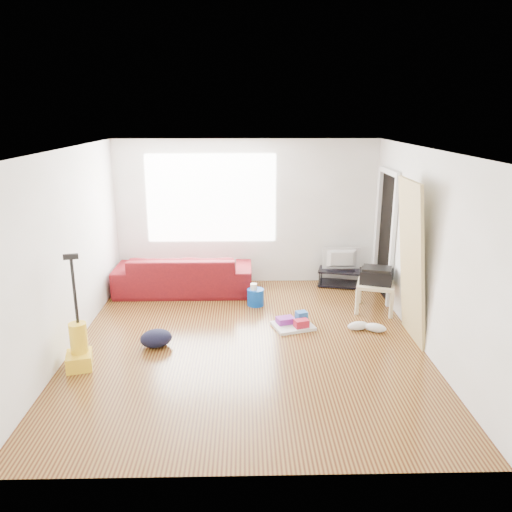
{
  "coord_description": "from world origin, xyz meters",
  "views": [
    {
      "loc": [
        -0.03,
        -5.99,
        2.93
      ],
      "look_at": [
        0.12,
        0.6,
        1.02
      ],
      "focal_mm": 35.0,
      "sensor_mm": 36.0,
      "label": 1
    }
  ],
  "objects_px": {
    "backpack": "(157,346)",
    "vacuum": "(79,347)",
    "bucket": "(256,305)",
    "cleaning_tray": "(294,323)",
    "tv_stand": "(341,277)",
    "side_table": "(376,287)",
    "sofa": "(185,292)"
  },
  "relations": [
    {
      "from": "cleaning_tray",
      "to": "vacuum",
      "type": "relative_size",
      "value": 0.46
    },
    {
      "from": "sofa",
      "to": "side_table",
      "type": "bearing_deg",
      "value": 163.79
    },
    {
      "from": "tv_stand",
      "to": "sofa",
      "type": "bearing_deg",
      "value": -160.73
    },
    {
      "from": "side_table",
      "to": "cleaning_tray",
      "type": "xyz_separation_m",
      "value": [
        -1.29,
        -0.59,
        -0.31
      ]
    },
    {
      "from": "tv_stand",
      "to": "bucket",
      "type": "height_order",
      "value": "tv_stand"
    },
    {
      "from": "sofa",
      "to": "tv_stand",
      "type": "bearing_deg",
      "value": -174.29
    },
    {
      "from": "side_table",
      "to": "backpack",
      "type": "height_order",
      "value": "side_table"
    },
    {
      "from": "cleaning_tray",
      "to": "vacuum",
      "type": "bearing_deg",
      "value": -157.9
    },
    {
      "from": "backpack",
      "to": "vacuum",
      "type": "relative_size",
      "value": 0.3
    },
    {
      "from": "vacuum",
      "to": "tv_stand",
      "type": "bearing_deg",
      "value": 23.01
    },
    {
      "from": "sofa",
      "to": "bucket",
      "type": "xyz_separation_m",
      "value": [
        1.18,
        -0.62,
        0.0
      ]
    },
    {
      "from": "bucket",
      "to": "tv_stand",
      "type": "bearing_deg",
      "value": 30.35
    },
    {
      "from": "bucket",
      "to": "vacuum",
      "type": "xyz_separation_m",
      "value": [
        -2.13,
        -1.92,
        0.26
      ]
    },
    {
      "from": "side_table",
      "to": "tv_stand",
      "type": "bearing_deg",
      "value": 104.72
    },
    {
      "from": "bucket",
      "to": "cleaning_tray",
      "type": "bearing_deg",
      "value": -58.07
    },
    {
      "from": "tv_stand",
      "to": "bucket",
      "type": "distance_m",
      "value": 1.76
    },
    {
      "from": "sofa",
      "to": "side_table",
      "type": "relative_size",
      "value": 3.33
    },
    {
      "from": "sofa",
      "to": "side_table",
      "type": "height_order",
      "value": "side_table"
    },
    {
      "from": "backpack",
      "to": "vacuum",
      "type": "height_order",
      "value": "vacuum"
    },
    {
      "from": "sofa",
      "to": "side_table",
      "type": "xyz_separation_m",
      "value": [
        3.0,
        -0.87,
        0.37
      ]
    },
    {
      "from": "tv_stand",
      "to": "cleaning_tray",
      "type": "bearing_deg",
      "value": -106.18
    },
    {
      "from": "cleaning_tray",
      "to": "backpack",
      "type": "relative_size",
      "value": 1.56
    },
    {
      "from": "tv_stand",
      "to": "cleaning_tray",
      "type": "distance_m",
      "value": 2.0
    },
    {
      "from": "backpack",
      "to": "bucket",
      "type": "bearing_deg",
      "value": 25.95
    },
    {
      "from": "side_table",
      "to": "sofa",
      "type": "bearing_deg",
      "value": 163.79
    },
    {
      "from": "side_table",
      "to": "bucket",
      "type": "xyz_separation_m",
      "value": [
        -1.82,
        0.25,
        -0.37
      ]
    },
    {
      "from": "tv_stand",
      "to": "side_table",
      "type": "xyz_separation_m",
      "value": [
        0.3,
        -1.14,
        0.22
      ]
    },
    {
      "from": "sofa",
      "to": "tv_stand",
      "type": "distance_m",
      "value": 2.72
    },
    {
      "from": "sofa",
      "to": "backpack",
      "type": "distance_m",
      "value": 2.03
    },
    {
      "from": "bucket",
      "to": "backpack",
      "type": "bearing_deg",
      "value": -133.12
    },
    {
      "from": "side_table",
      "to": "cleaning_tray",
      "type": "height_order",
      "value": "side_table"
    },
    {
      "from": "cleaning_tray",
      "to": "vacuum",
      "type": "height_order",
      "value": "vacuum"
    }
  ]
}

